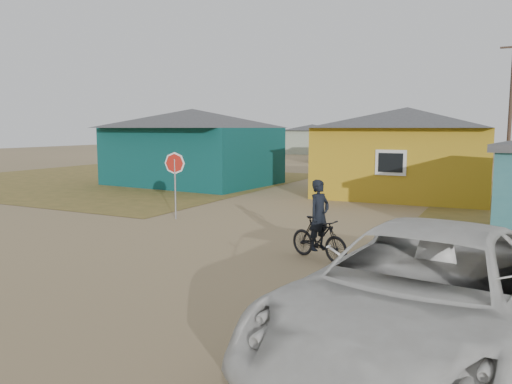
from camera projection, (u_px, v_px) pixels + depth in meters
ground at (168, 263)px, 11.11m from camera, size 120.00×120.00×0.00m
grass_nw at (110, 180)px, 28.92m from camera, size 20.00×18.00×0.00m
house_teal at (193, 146)px, 26.61m from camera, size 8.93×7.08×4.00m
house_yellow at (406, 150)px, 22.09m from camera, size 7.72×6.76×3.90m
house_pale_west at (349, 141)px, 43.60m from camera, size 7.04×6.15×3.60m
house_pale_north at (312, 139)px, 57.83m from camera, size 6.28×5.81×3.40m
utility_pole_near at (511, 107)px, 27.07m from camera, size 1.40×0.20×8.00m
stop_sign at (175, 169)px, 16.31m from camera, size 0.71×0.20×2.21m
cyclist at (319, 231)px, 11.36m from camera, size 1.68×1.01×1.84m
vehicle at (423, 295)px, 6.45m from camera, size 3.56×6.46×1.71m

